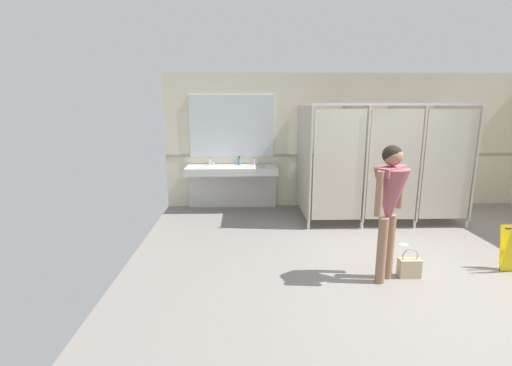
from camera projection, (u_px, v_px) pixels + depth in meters
The scene contains 10 objects.
ground_plane at pixel (420, 276), 4.56m from camera, with size 7.50×6.91×0.10m, color gray.
wall_back at pixel (351, 141), 7.41m from camera, with size 7.50×0.12×2.66m, color beige.
wall_back_tile_band at pixel (352, 155), 7.41m from camera, with size 7.50×0.01×0.06m, color #9E937F.
vanity_counter at pixel (232, 177), 7.20m from camera, with size 1.77×0.58×0.99m.
mirror_panel at pixel (232, 126), 7.19m from camera, with size 1.67×0.02×1.21m, color silver.
bathroom_stalls at pixel (382, 160), 6.44m from camera, with size 2.79×1.52×2.08m.
person_standing at pixel (390, 197), 4.15m from camera, with size 0.56×0.56×1.62m.
handbag at pixel (409, 267), 4.42m from camera, with size 0.26×0.13×0.37m.
soap_dispenser at pixel (239, 161), 7.22m from camera, with size 0.07×0.07×0.18m.
floor_drain_cover at pixel (404, 244), 5.46m from camera, with size 0.14×0.14×0.01m, color #B7BABF.
Camera 1 is at (-2.19, -4.14, 2.06)m, focal length 25.57 mm.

